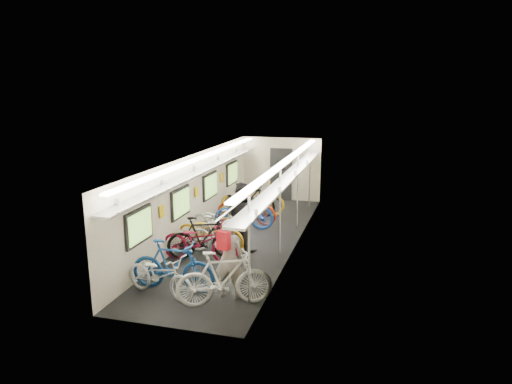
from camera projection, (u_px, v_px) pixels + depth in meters
The scene contains 16 objects.
train_car_shell at pixel (239, 178), 13.38m from camera, with size 10.00×10.00×10.00m.
bicycle_0 at pixel (160, 275), 9.43m from camera, with size 0.61×1.75×0.92m, color silver.
bicycle_1 at pixel (173, 266), 9.64m from camera, with size 0.53×1.88×1.13m, color navy.
bicycle_2 at pixel (200, 241), 11.27m from camera, with size 0.70×2.01×1.06m, color maroon.
bicycle_3 at pixel (204, 238), 11.48m from camera, with size 0.52×1.84×1.10m, color black.
bicycle_4 at pixel (210, 232), 12.07m from camera, with size 0.69×1.96×1.03m, color orange.
bicycle_5 at pixel (218, 233), 12.01m from camera, with size 0.46×1.62×0.97m, color white.
bicycle_6 at pixel (217, 223), 12.81m from camera, with size 0.70×2.02×1.06m, color #B3B3B8.
bicycle_7 at pixel (244, 213), 13.79m from camera, with size 0.51×1.81×1.09m, color #1B47A7.
bicycle_8 at pixel (246, 208), 14.39m from camera, with size 0.68×1.95×1.02m, color #A02911.
bicycle_9 at pixel (248, 200), 15.24m from camera, with size 0.53×1.88×1.13m, color black.
bicycle_10 at pixel (253, 199), 15.36m from camera, with size 0.75×2.15×1.13m, color #F8AE17.
bicycle_11 at pixel (224, 278), 8.97m from camera, with size 0.54×1.92×1.15m, color white.
passenger_near at pixel (229, 258), 9.30m from camera, with size 0.61×0.40×1.68m, color gray.
passenger_mid at pixel (242, 217), 12.00m from camera, with size 0.90×0.70×1.84m, color black.
backpack at pixel (224, 240), 9.06m from camera, with size 0.26×0.14×0.38m, color #B5121D.
Camera 1 is at (3.57, -11.82, 4.26)m, focal length 32.00 mm.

